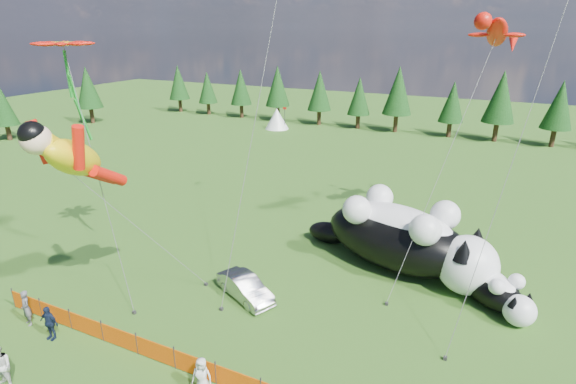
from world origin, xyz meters
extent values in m
plane|color=#133C0A|center=(0.00, 0.00, 0.00)|extent=(160.00, 160.00, 0.00)
cylinder|color=#262626|center=(-11.00, -3.00, 0.55)|extent=(0.06, 0.06, 1.10)
cylinder|color=#262626|center=(-9.00, -3.00, 0.55)|extent=(0.06, 0.06, 1.10)
cylinder|color=#262626|center=(-7.00, -3.00, 0.55)|extent=(0.06, 0.06, 1.10)
cylinder|color=#262626|center=(-5.00, -3.00, 0.55)|extent=(0.06, 0.06, 1.10)
cylinder|color=#262626|center=(-3.00, -3.00, 0.55)|extent=(0.06, 0.06, 1.10)
cylinder|color=#262626|center=(-1.00, -3.00, 0.55)|extent=(0.06, 0.06, 1.10)
cylinder|color=#262626|center=(1.00, -3.00, 0.55)|extent=(0.06, 0.06, 1.10)
cube|color=#D64C04|center=(-10.00, -3.00, 0.50)|extent=(2.00, 0.04, 0.90)
cube|color=#D64C04|center=(-8.00, -3.00, 0.50)|extent=(2.00, 0.04, 0.90)
cube|color=#D64C04|center=(-6.00, -3.00, 0.50)|extent=(2.00, 0.04, 0.90)
cube|color=#D64C04|center=(-4.00, -3.00, 0.50)|extent=(2.00, 0.04, 0.90)
cube|color=#D64C04|center=(-2.00, -3.00, 0.50)|extent=(2.00, 0.04, 0.90)
cube|color=#D64C04|center=(0.00, -3.00, 0.50)|extent=(2.00, 0.04, 0.90)
cube|color=#D64C04|center=(2.00, -3.00, 0.50)|extent=(2.00, 0.04, 0.90)
ellipsoid|color=black|center=(5.17, 9.28, 1.76)|extent=(9.59, 6.31, 3.53)
ellipsoid|color=white|center=(5.17, 9.28, 2.64)|extent=(7.20, 4.60, 2.15)
sphere|color=white|center=(9.14, 8.18, 1.57)|extent=(3.13, 3.13, 3.13)
sphere|color=#E5597D|center=(10.42, 7.83, 1.57)|extent=(0.44, 0.44, 0.44)
ellipsoid|color=black|center=(0.64, 10.52, 0.69)|extent=(3.01, 2.05, 1.37)
cone|color=black|center=(8.89, 7.28, 2.82)|extent=(1.10, 1.10, 1.10)
cone|color=black|center=(9.39, 9.09, 2.82)|extent=(1.10, 1.10, 1.10)
sphere|color=white|center=(7.59, 9.93, 3.43)|extent=(1.65, 1.65, 1.65)
sphere|color=white|center=(6.91, 7.48, 3.43)|extent=(1.65, 1.65, 1.65)
sphere|color=white|center=(3.62, 11.02, 3.43)|extent=(1.65, 1.65, 1.65)
sphere|color=white|center=(2.95, 8.57, 3.43)|extent=(1.65, 1.65, 1.65)
ellipsoid|color=black|center=(10.26, 7.62, 0.84)|extent=(4.41, 4.34, 1.69)
ellipsoid|color=white|center=(10.26, 7.62, 1.27)|extent=(3.27, 3.22, 1.03)
sphere|color=white|center=(11.68, 6.26, 0.75)|extent=(1.50, 1.50, 1.50)
sphere|color=#E5597D|center=(12.14, 5.82, 0.75)|extent=(0.21, 0.21, 0.21)
ellipsoid|color=black|center=(8.64, 9.18, 0.33)|extent=(1.40, 1.38, 0.66)
cone|color=black|center=(11.37, 5.94, 1.35)|extent=(0.53, 0.53, 0.53)
cone|color=black|center=(11.99, 6.58, 1.35)|extent=(0.53, 0.53, 0.53)
sphere|color=white|center=(11.43, 7.35, 1.64)|extent=(0.79, 0.79, 0.79)
sphere|color=white|center=(10.58, 6.47, 1.64)|extent=(0.79, 0.79, 0.79)
sphere|color=white|center=(10.01, 8.71, 1.64)|extent=(0.79, 0.79, 0.79)
sphere|color=white|center=(9.16, 7.83, 1.64)|extent=(0.79, 0.79, 0.79)
imported|color=#A7A8AC|center=(-1.02, 2.67, 0.61)|extent=(3.87, 2.74, 1.21)
imported|color=#545358|center=(-9.12, -3.60, 0.88)|extent=(0.74, 0.60, 1.76)
imported|color=silver|center=(-6.30, -6.70, 0.98)|extent=(0.99, 0.62, 1.97)
imported|color=#131D35|center=(-7.26, -3.86, 0.83)|extent=(1.01, 0.58, 1.65)
imported|color=silver|center=(0.80, -3.60, 0.80)|extent=(0.89, 0.71, 1.60)
cylinder|color=#595959|center=(-5.07, 0.54, 4.05)|extent=(0.03, 0.03, 9.46)
cube|color=#262626|center=(-3.55, 2.75, 0.08)|extent=(0.15, 0.15, 0.16)
cylinder|color=#595959|center=(7.23, 9.20, 6.51)|extent=(0.03, 0.03, 15.37)
cube|color=#262626|center=(5.75, 5.15, 0.08)|extent=(0.15, 0.15, 0.16)
cylinder|color=#595959|center=(-7.20, -0.03, 6.31)|extent=(0.03, 0.03, 13.04)
cube|color=#262626|center=(-5.23, -0.87, 0.08)|extent=(0.15, 0.15, 0.16)
cube|color=#1B9426|center=(-9.18, 0.82, 10.00)|extent=(0.20, 0.20, 4.34)
cylinder|color=#595959|center=(-0.96, 4.15, 9.29)|extent=(0.03, 0.03, 19.23)
cube|color=#262626|center=(-1.54, 1.20, 0.08)|extent=(0.15, 0.15, 0.16)
cylinder|color=#595959|center=(10.65, 6.40, 10.40)|extent=(0.03, 0.03, 22.36)
cube|color=#262626|center=(8.94, 2.28, 0.08)|extent=(0.15, 0.15, 0.16)
camera|label=1|loc=(9.51, -14.38, 13.19)|focal=28.00mm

